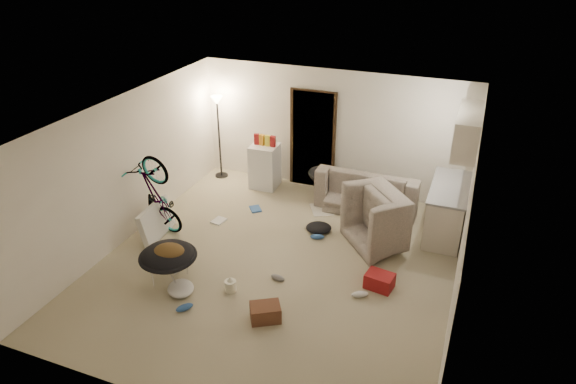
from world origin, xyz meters
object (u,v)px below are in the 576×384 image
at_px(armchair, 394,222).
at_px(drink_case_b, 379,281).
at_px(sofa, 368,193).
at_px(bicycle, 159,212).
at_px(drink_case_a, 265,312).
at_px(tv_box, 156,221).
at_px(mini_fridge, 265,166).
at_px(saucer_chair, 169,261).
at_px(floor_lamp, 218,120).
at_px(kitchen_counter, 447,211).
at_px(juicer, 230,285).

height_order(armchair, drink_case_b, armchair).
bearing_deg(sofa, bicycle, 36.03).
height_order(sofa, drink_case_a, sofa).
height_order(sofa, tv_box, tv_box).
distance_m(mini_fridge, drink_case_a, 4.20).
relative_size(bicycle, mini_fridge, 1.74).
distance_m(saucer_chair, drink_case_b, 3.22).
xyz_separation_m(floor_lamp, tv_box, (0.10, -2.61, -1.01)).
height_order(kitchen_counter, saucer_chair, kitchen_counter).
bearing_deg(drink_case_b, kitchen_counter, 79.02).
bearing_deg(drink_case_b, tv_box, -171.32).
height_order(saucer_chair, drink_case_a, saucer_chair).
distance_m(bicycle, mini_fridge, 2.60).
distance_m(drink_case_a, drink_case_b, 1.85).
relative_size(floor_lamp, armchair, 1.55).
relative_size(armchair, mini_fridge, 1.26).
bearing_deg(juicer, sofa, 68.65).
relative_size(floor_lamp, juicer, 7.13).
xyz_separation_m(drink_case_b, juicer, (-2.07, -0.89, -0.02)).
xyz_separation_m(armchair, bicycle, (-3.93, -1.22, 0.04)).
bearing_deg(drink_case_a, mini_fridge, 83.02).
height_order(kitchen_counter, armchair, kitchen_counter).
bearing_deg(mini_fridge, floor_lamp, 172.88).
xyz_separation_m(drink_case_a, juicer, (-0.74, 0.39, -0.01)).
relative_size(bicycle, saucer_chair, 1.82).
bearing_deg(juicer, bicycle, 151.47).
bearing_deg(juicer, saucer_chair, -173.53).
xyz_separation_m(saucer_chair, drink_case_a, (1.72, -0.28, -0.25)).
height_order(drink_case_a, drink_case_b, drink_case_b).
bearing_deg(juicer, floor_lamp, 119.63).
bearing_deg(mini_fridge, tv_box, -113.48).
distance_m(mini_fridge, saucer_chair, 3.56).
bearing_deg(drink_case_b, armchair, 101.72).
distance_m(floor_lamp, bicycle, 2.66).
relative_size(kitchen_counter, drink_case_a, 3.61).
bearing_deg(armchair, floor_lamp, 31.87).
xyz_separation_m(kitchen_counter, sofa, (-1.51, 0.45, -0.15)).
bearing_deg(kitchen_counter, drink_case_b, -110.28).
xyz_separation_m(sofa, bicycle, (-3.22, -2.30, 0.14)).
distance_m(floor_lamp, mini_fridge, 1.39).
relative_size(kitchen_counter, saucer_chair, 1.70).
relative_size(kitchen_counter, sofa, 0.77).
xyz_separation_m(sofa, tv_box, (-3.22, -2.41, 0.01)).
distance_m(armchair, saucer_chair, 3.82).
distance_m(kitchen_counter, sofa, 1.58).
relative_size(tv_box, drink_case_b, 2.20).
height_order(mini_fridge, juicer, mini_fridge).
distance_m(sofa, tv_box, 4.03).
bearing_deg(saucer_chair, kitchen_counter, 38.38).
xyz_separation_m(drink_case_a, drink_case_b, (1.33, 1.28, 0.00)).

